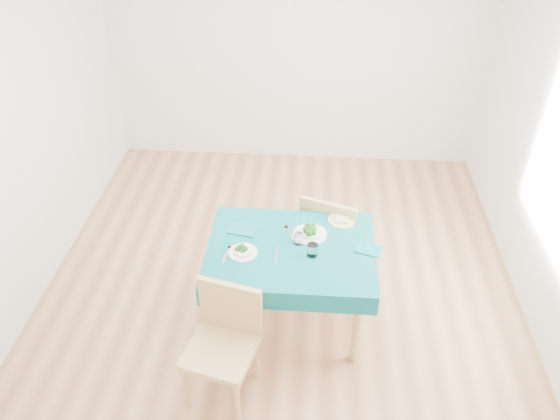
# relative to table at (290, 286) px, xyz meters

# --- Properties ---
(room_shell) EXTENTS (4.02, 4.52, 2.73)m
(room_shell) POSITION_rel_table_xyz_m (-0.10, 0.33, 0.97)
(room_shell) COLOR #97623F
(room_shell) RESTS_ON ground
(table) EXTENTS (1.20, 0.92, 0.76)m
(table) POSITION_rel_table_xyz_m (0.00, 0.00, 0.00)
(table) COLOR #08565F
(table) RESTS_ON ground
(chair_near) EXTENTS (0.55, 0.58, 1.11)m
(chair_near) POSITION_rel_table_xyz_m (-0.42, -0.69, 0.18)
(chair_near) COLOR tan
(chair_near) RESTS_ON ground
(chair_far) EXTENTS (0.62, 0.64, 1.18)m
(chair_far) POSITION_rel_table_xyz_m (0.34, 0.65, 0.21)
(chair_far) COLOR tan
(chair_far) RESTS_ON ground
(bowl_near) EXTENTS (0.21, 0.21, 0.06)m
(bowl_near) POSITION_rel_table_xyz_m (-0.34, -0.08, 0.41)
(bowl_near) COLOR white
(bowl_near) RESTS_ON table
(bowl_far) EXTENTS (0.25, 0.25, 0.08)m
(bowl_far) POSITION_rel_table_xyz_m (0.13, 0.16, 0.42)
(bowl_far) COLOR white
(bowl_far) RESTS_ON table
(fork_near) EXTENTS (0.05, 0.19, 0.00)m
(fork_near) POSITION_rel_table_xyz_m (-0.45, -0.11, 0.38)
(fork_near) COLOR silver
(fork_near) RESTS_ON table
(knife_near) EXTENTS (0.02, 0.21, 0.00)m
(knife_near) POSITION_rel_table_xyz_m (-0.10, -0.09, 0.38)
(knife_near) COLOR silver
(knife_near) RESTS_ON table
(fork_far) EXTENTS (0.09, 0.18, 0.00)m
(fork_far) POSITION_rel_table_xyz_m (-0.02, 0.16, 0.38)
(fork_far) COLOR silver
(fork_far) RESTS_ON table
(knife_far) EXTENTS (0.07, 0.23, 0.00)m
(knife_far) POSITION_rel_table_xyz_m (0.54, 0.09, 0.38)
(knife_far) COLOR silver
(knife_far) RESTS_ON table
(napkin_near) EXTENTS (0.23, 0.18, 0.01)m
(napkin_near) POSITION_rel_table_xyz_m (-0.37, 0.18, 0.39)
(napkin_near) COLOR #0C6169
(napkin_near) RESTS_ON table
(napkin_far) EXTENTS (0.22, 0.18, 0.01)m
(napkin_far) POSITION_rel_table_xyz_m (0.56, 0.02, 0.38)
(napkin_far) COLOR #0C6169
(napkin_far) RESTS_ON table
(tumbler_center) EXTENTS (0.06, 0.06, 0.08)m
(tumbler_center) POSITION_rel_table_xyz_m (0.05, 0.06, 0.42)
(tumbler_center) COLOR white
(tumbler_center) RESTS_ON table
(tumbler_side) EXTENTS (0.07, 0.07, 0.10)m
(tumbler_side) POSITION_rel_table_xyz_m (0.16, -0.07, 0.43)
(tumbler_side) COLOR white
(tumbler_side) RESTS_ON table
(side_plate) EXTENTS (0.22, 0.22, 0.01)m
(side_plate) POSITION_rel_table_xyz_m (0.37, 0.35, 0.38)
(side_plate) COLOR #BACE64
(side_plate) RESTS_ON table
(bread_slice) EXTENTS (0.12, 0.12, 0.02)m
(bread_slice) POSITION_rel_table_xyz_m (0.37, 0.35, 0.40)
(bread_slice) COLOR beige
(bread_slice) RESTS_ON side_plate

